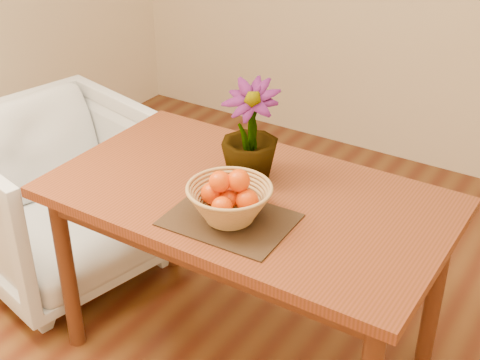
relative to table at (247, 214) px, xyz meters
The scene contains 6 objects.
table is the anchor object (origin of this frame).
placemat 0.21m from the table, 76.41° to the right, with size 0.40×0.30×0.01m, color #372114.
wicker_basket 0.24m from the table, 76.41° to the right, with size 0.28×0.28×0.11m.
orange_pile 0.27m from the table, 76.20° to the right, with size 0.19×0.19×0.13m.
potted_plant 0.29m from the table, 117.86° to the left, with size 0.21×0.21×0.37m, color #1E4D16.
armchair 1.05m from the table, behind, with size 0.83×0.77×0.85m, color gray.
Camera 1 is at (1.05, -1.40, 1.94)m, focal length 50.00 mm.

